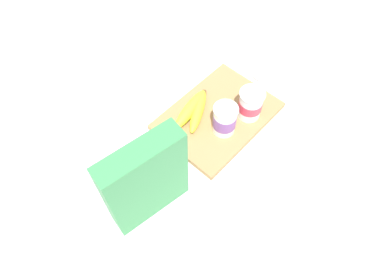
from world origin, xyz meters
name	(u,v)px	position (x,y,z in m)	size (l,w,h in m)	color
ground_plane	(218,118)	(0.00, 0.00, 0.00)	(2.40, 2.40, 0.00)	silver
cutting_board	(218,116)	(0.00, 0.00, 0.01)	(0.35, 0.25, 0.02)	#A37A4C
cereal_box	(146,181)	(0.33, 0.06, 0.14)	(0.20, 0.06, 0.27)	#38844C
yogurt_cup_front	(250,104)	(-0.06, 0.07, 0.07)	(0.07, 0.07, 0.10)	white
yogurt_cup_back	(225,119)	(0.03, 0.05, 0.07)	(0.07, 0.07, 0.10)	white
banana_bunch	(194,110)	(0.05, -0.06, 0.04)	(0.17, 0.11, 0.04)	yellow
spoon	(253,71)	(-0.22, -0.04, 0.01)	(0.06, 0.13, 0.01)	silver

